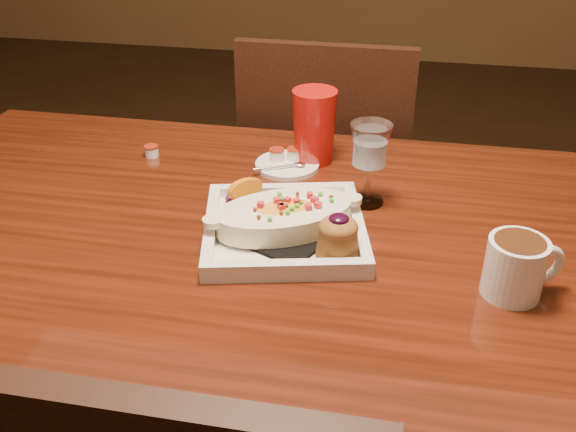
% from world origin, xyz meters
% --- Properties ---
extents(table, '(1.50, 0.90, 0.75)m').
position_xyz_m(table, '(0.00, 0.00, 0.65)').
color(table, '#611F0D').
rests_on(table, floor).
extents(chair_far, '(0.42, 0.42, 0.93)m').
position_xyz_m(chair_far, '(-0.00, 0.63, 0.51)').
color(chair_far, black).
rests_on(chair_far, floor).
extents(plate, '(0.31, 0.31, 0.08)m').
position_xyz_m(plate, '(0.01, 0.02, 0.78)').
color(plate, white).
rests_on(plate, table).
extents(coffee_mug, '(0.11, 0.08, 0.09)m').
position_xyz_m(coffee_mug, '(0.35, -0.06, 0.80)').
color(coffee_mug, white).
rests_on(coffee_mug, table).
extents(goblet, '(0.07, 0.07, 0.15)m').
position_xyz_m(goblet, '(0.13, 0.16, 0.85)').
color(goblet, silver).
rests_on(goblet, table).
extents(saucer, '(0.13, 0.13, 0.09)m').
position_xyz_m(saucer, '(-0.04, 0.27, 0.76)').
color(saucer, white).
rests_on(saucer, table).
extents(creamer_loose, '(0.03, 0.03, 0.02)m').
position_xyz_m(creamer_loose, '(-0.32, 0.27, 0.76)').
color(creamer_loose, white).
rests_on(creamer_loose, table).
extents(red_tumbler, '(0.09, 0.09, 0.15)m').
position_xyz_m(red_tumbler, '(0.01, 0.31, 0.82)').
color(red_tumbler, red).
rests_on(red_tumbler, table).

